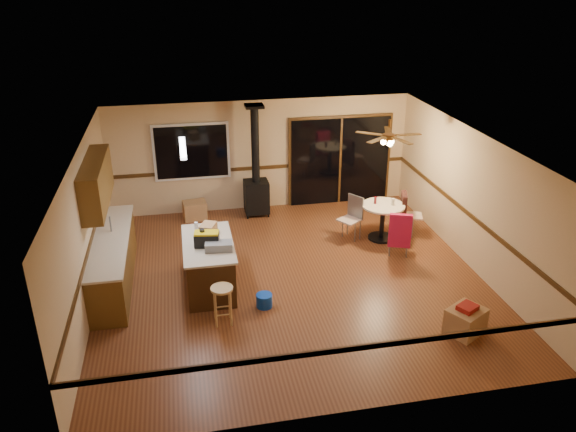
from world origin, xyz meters
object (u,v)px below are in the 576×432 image
object	(u,v)px
chair_left	(353,213)
box_corner_b	(466,318)
box_corner_a	(466,321)
wood_stove	(256,185)
toolbox_grey	(219,246)
toolbox_black	(207,240)
kitchen_island	(209,265)
dining_table	(383,216)
bar_stool	(223,305)
box_under_window	(195,210)
chair_near	(400,230)
blue_bucket	(264,300)
chair_right	(405,209)

from	to	relation	value
chair_left	box_corner_b	distance (m)	3.60
box_corner_a	box_corner_b	xyz separation A→B (m)	(0.08, 0.14, -0.06)
wood_stove	toolbox_grey	xyz separation A→B (m)	(-1.13, -3.36, 0.24)
toolbox_black	box_corner_a	size ratio (longest dim) A/B	0.76
kitchen_island	dining_table	distance (m)	3.95
toolbox_black	bar_stool	xyz separation A→B (m)	(0.15, -1.04, -0.69)
chair_left	box_under_window	size ratio (longest dim) A/B	1.09
dining_table	chair_near	size ratio (longest dim) A/B	1.28
chair_near	blue_bucket	bearing A→B (deg)	-156.95
bar_stool	toolbox_black	bearing A→B (deg)	98.11
blue_bucket	box_under_window	size ratio (longest dim) A/B	0.55
chair_left	box_under_window	xyz separation A→B (m)	(-3.25, 1.66, -0.38)
box_corner_a	box_corner_b	distance (m)	0.18
box_corner_a	chair_right	bearing A→B (deg)	83.89
chair_right	bar_stool	bearing A→B (deg)	-148.31
wood_stove	chair_right	distance (m)	3.40
wood_stove	box_under_window	size ratio (longest dim) A/B	4.90
blue_bucket	box_corner_b	bearing A→B (deg)	-21.32
kitchen_island	box_under_window	bearing A→B (deg)	92.38
blue_bucket	box_corner_a	world-z (taller)	box_corner_a
box_corner_b	kitchen_island	bearing A→B (deg)	152.76
box_corner_a	blue_bucket	bearing A→B (deg)	155.85
blue_bucket	chair_right	distance (m)	4.08
box_under_window	chair_left	bearing A→B (deg)	-27.11
box_corner_a	bar_stool	bearing A→B (deg)	164.78
toolbox_grey	dining_table	xyz separation A→B (m)	(3.56, 1.59, -0.44)
kitchen_island	box_corner_b	distance (m)	4.46
kitchen_island	blue_bucket	size ratio (longest dim) A/B	5.99
toolbox_grey	toolbox_black	size ratio (longest dim) A/B	1.10
toolbox_grey	chair_left	xyz separation A→B (m)	(2.95, 1.75, -0.38)
chair_near	box_under_window	bearing A→B (deg)	145.36
kitchen_island	bar_stool	size ratio (longest dim) A/B	2.54
box_under_window	box_corner_b	distance (m)	6.57
bar_stool	box_corner_b	bearing A→B (deg)	-12.89
kitchen_island	toolbox_black	distance (m)	0.58
toolbox_grey	toolbox_black	xyz separation A→B (m)	(-0.19, 0.19, 0.04)
wood_stove	box_under_window	distance (m)	1.52
toolbox_black	blue_bucket	bearing A→B (deg)	-38.79
bar_stool	box_corner_a	xyz separation A→B (m)	(3.74, -1.02, -0.12)
dining_table	chair_right	distance (m)	0.54
toolbox_black	chair_near	distance (m)	3.84
dining_table	box_corner_b	world-z (taller)	dining_table
chair_near	box_under_window	world-z (taller)	chair_near
chair_near	box_corner_b	xyz separation A→B (m)	(0.19, -2.45, -0.44)
box_corner_a	toolbox_black	bearing A→B (deg)	152.14
wood_stove	bar_stool	bearing A→B (deg)	-105.52
kitchen_island	chair_left	size ratio (longest dim) A/B	3.01
toolbox_black	chair_right	distance (m)	4.55
chair_right	box_under_window	size ratio (longest dim) A/B	1.36
wood_stove	blue_bucket	distance (m)	3.95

